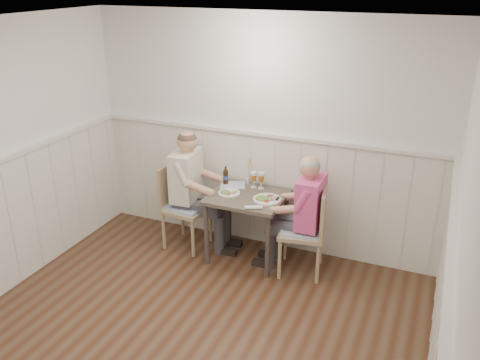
% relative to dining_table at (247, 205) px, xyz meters
% --- Properties ---
extents(room_shell, '(4.04, 4.54, 2.60)m').
position_rel_dining_table_xyz_m(room_shell, '(0.02, -1.84, 0.88)').
color(room_shell, white).
rests_on(room_shell, ground).
extents(wainscot, '(4.00, 4.49, 1.34)m').
position_rel_dining_table_xyz_m(wainscot, '(0.02, -1.15, 0.05)').
color(wainscot, silver).
rests_on(wainscot, ground).
extents(dining_table, '(0.79, 0.70, 0.75)m').
position_rel_dining_table_xyz_m(dining_table, '(0.00, 0.00, 0.00)').
color(dining_table, '#4B413A').
rests_on(dining_table, ground).
extents(chair_right, '(0.53, 0.53, 0.96)m').
position_rel_dining_table_xyz_m(chair_right, '(0.69, -0.04, -0.12)').
color(chair_right, tan).
rests_on(chair_right, ground).
extents(chair_left, '(0.49, 0.49, 0.97)m').
position_rel_dining_table_xyz_m(chair_left, '(-0.79, -0.02, -0.12)').
color(chair_left, tan).
rests_on(chair_left, ground).
extents(man_in_pink, '(0.60, 0.42, 1.31)m').
position_rel_dining_table_xyz_m(man_in_pink, '(0.66, -0.02, -0.09)').
color(man_in_pink, '#3F3F47').
rests_on(man_in_pink, ground).
extents(diner_cream, '(0.67, 0.47, 1.39)m').
position_rel_dining_table_xyz_m(diner_cream, '(-0.70, 0.02, -0.06)').
color(diner_cream, '#3F3F47').
rests_on(diner_cream, ground).
extents(plate_man, '(0.30, 0.30, 0.07)m').
position_rel_dining_table_xyz_m(plate_man, '(0.23, -0.05, 0.13)').
color(plate_man, white).
rests_on(plate_man, dining_table).
extents(plate_diner, '(0.23, 0.23, 0.06)m').
position_rel_dining_table_xyz_m(plate_diner, '(-0.20, -0.05, 0.13)').
color(plate_diner, white).
rests_on(plate_diner, dining_table).
extents(beer_glass_a, '(0.08, 0.08, 0.19)m').
position_rel_dining_table_xyz_m(beer_glass_a, '(0.07, 0.22, 0.24)').
color(beer_glass_a, silver).
rests_on(beer_glass_a, dining_table).
extents(beer_glass_b, '(0.07, 0.07, 0.18)m').
position_rel_dining_table_xyz_m(beer_glass_b, '(-0.01, 0.22, 0.23)').
color(beer_glass_b, silver).
rests_on(beer_glass_b, dining_table).
extents(beer_bottle, '(0.06, 0.06, 0.21)m').
position_rel_dining_table_xyz_m(beer_bottle, '(-0.34, 0.19, 0.20)').
color(beer_bottle, black).
rests_on(beer_bottle, dining_table).
extents(rolled_napkin, '(0.18, 0.11, 0.04)m').
position_rel_dining_table_xyz_m(rolled_napkin, '(0.19, -0.30, 0.13)').
color(rolled_napkin, white).
rests_on(rolled_napkin, dining_table).
extents(grass_vase, '(0.04, 0.04, 0.33)m').
position_rel_dining_table_xyz_m(grass_vase, '(-0.12, 0.30, 0.26)').
color(grass_vase, silver).
rests_on(grass_vase, dining_table).
extents(gingham_mat, '(0.34, 0.30, 0.01)m').
position_rel_dining_table_xyz_m(gingham_mat, '(-0.25, 0.19, 0.11)').
color(gingham_mat, '#6587B1').
rests_on(gingham_mat, dining_table).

